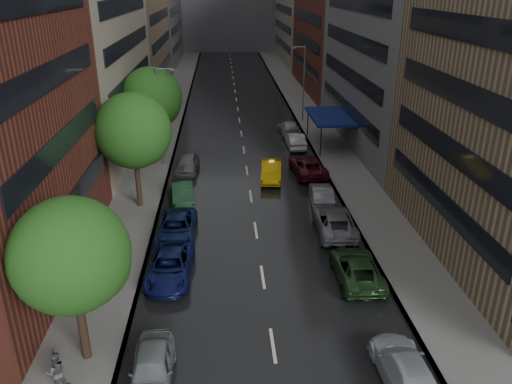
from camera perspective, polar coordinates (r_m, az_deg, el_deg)
road at (r=66.94m, az=-2.04°, el=9.06°), size 14.00×140.00×0.01m
sidewalk_left at (r=67.24m, az=-9.82°, el=8.86°), size 4.00×140.00×0.15m
sidewalk_right at (r=67.81m, az=5.68°, el=9.20°), size 4.00×140.00×0.15m
tree_near at (r=22.37m, az=-20.41°, el=-6.81°), size 5.02×5.02×7.99m
tree_mid at (r=37.42m, az=-13.87°, el=6.80°), size 5.55×5.55×8.84m
tree_far at (r=47.87m, az=-11.84°, el=10.52°), size 5.62×5.62×8.96m
taxi at (r=43.56m, az=1.78°, el=2.45°), size 2.26×5.02×1.60m
parked_cars_left at (r=33.67m, az=-9.13°, el=-4.33°), size 2.74×30.75×1.57m
parked_cars_right at (r=39.13m, az=7.46°, el=-0.24°), size 3.07×43.63×1.59m
ped_black_umbrella at (r=23.35m, az=-21.97°, el=-17.92°), size 1.06×0.98×2.09m
street_lamp_left at (r=46.66m, az=-10.85°, el=8.71°), size 1.74×0.22×9.00m
street_lamp_right at (r=61.78m, az=5.42°, el=12.43°), size 1.74×0.22×9.00m
awning at (r=52.78m, az=8.42°, el=8.54°), size 4.00×8.00×3.12m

